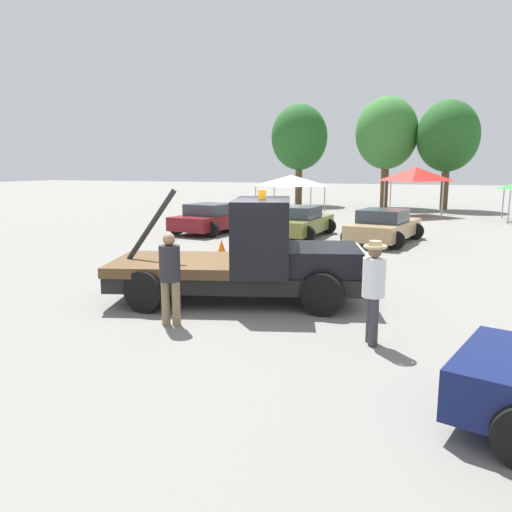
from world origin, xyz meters
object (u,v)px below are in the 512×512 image
Objects in this scene: parked_car_tan at (384,226)px; canopy_tent_white at (291,180)px; tow_truck at (251,258)px; canopy_tent_red at (416,174)px; tree_center at (448,136)px; tree_left at (299,138)px; person_at_hood at (170,273)px; parked_car_maroon at (212,219)px; person_near_truck at (374,284)px; tree_right at (387,133)px; parked_car_olive at (299,222)px; traffic_cone at (222,248)px.

parked_car_tan is 13.34m from canopy_tent_white.
canopy_tent_red is at bearing 67.47° from tow_truck.
canopy_tent_red is at bearing -106.39° from tree_center.
canopy_tent_white is 0.47× the size of tree_left.
person_at_hood is 13.59m from parked_car_maroon.
person_near_truck is 0.24× the size of tree_center.
canopy_tent_white reaches higher than parked_car_maroon.
tree_center is at bearing -6.70° from tree_right.
person_at_hood reaches higher than parked_car_tan.
canopy_tent_white reaches higher than parked_car_tan.
parked_car_maroon is at bearing 93.46° from parked_car_olive.
person_at_hood reaches higher than parked_car_olive.
tow_truck is 1.63× the size of canopy_tent_white.
tree_center reaches higher than traffic_cone.
tow_truck is 5.93m from traffic_cone.
tree_right is (1.37, 17.82, 4.73)m from parked_car_olive.
tree_right is at bearing 73.82° from tow_truck.
parked_car_maroon is at bearing -74.65° from person_near_truck.
parked_car_maroon is at bearing -86.26° from tree_left.
traffic_cone is (-5.10, -17.07, -2.29)m from canopy_tent_red.
parked_car_olive is 0.96× the size of parked_car_tan.
tree_left reaches higher than tree_center.
person_near_truck is 3.24× the size of traffic_cone.
tow_truck is 28.49m from tree_right.
parked_car_tan is 0.59× the size of tree_right.
tree_center is at bearing -14.52° from parked_car_olive.
parked_car_maroon is 14.40m from canopy_tent_red.
tree_center is (1.64, 5.56, 2.51)m from canopy_tent_red.
tow_truck is 3.51m from person_near_truck.
parked_car_tan is 0.60× the size of tree_left.
tree_center reaches higher than canopy_tent_red.
traffic_cone is (-2.32, 7.21, -0.77)m from person_at_hood.
parked_car_olive is 11.49m from canopy_tent_white.
parked_car_tan is at bearing -105.00° from person_near_truck.
tree_right reaches higher than traffic_cone.
parked_car_olive is 1.24× the size of canopy_tent_white.
parked_car_maroon is at bearing -164.89° from person_at_hood.
tree_right is (-2.24, 18.11, 4.73)m from parked_car_tan.
canopy_tent_white is at bearing 42.92° from parked_car_tan.
person_near_truck is 24.03m from canopy_tent_red.
tow_truck reaches higher than parked_car_olive.
person_at_hood is at bearing -72.19° from traffic_cone.
parked_car_tan is 6.93m from traffic_cone.
tree_left reaches higher than traffic_cone.
tow_truck is 10.18m from parked_car_tan.
canopy_tent_red is 0.44× the size of tree_center.
canopy_tent_white is (-7.29, 11.08, 1.46)m from parked_car_tan.
parked_car_tan is 18.85m from tree_right.
tow_truck is at bearing -75.14° from canopy_tent_white.
parked_car_olive is at bearing -71.13° from canopy_tent_white.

